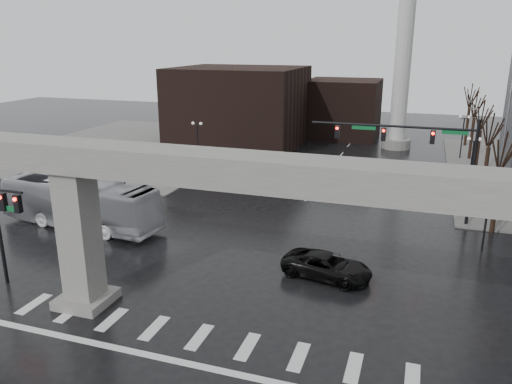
# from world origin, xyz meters

# --- Properties ---
(ground) EXTENTS (160.00, 160.00, 0.00)m
(ground) POSITION_xyz_m (0.00, 0.00, 0.00)
(ground) COLOR black
(ground) RESTS_ON ground
(sidewalk_nw) EXTENTS (28.00, 36.00, 0.15)m
(sidewalk_nw) POSITION_xyz_m (-26.00, 36.00, 0.07)
(sidewalk_nw) COLOR slate
(sidewalk_nw) RESTS_ON ground
(elevated_guideway) EXTENTS (48.00, 2.60, 8.70)m
(elevated_guideway) POSITION_xyz_m (1.26, 0.00, 6.88)
(elevated_guideway) COLOR gray
(elevated_guideway) RESTS_ON ground
(building_far_left) EXTENTS (16.00, 14.00, 10.00)m
(building_far_left) POSITION_xyz_m (-14.00, 42.00, 5.00)
(building_far_left) COLOR black
(building_far_left) RESTS_ON ground
(building_far_mid) EXTENTS (10.00, 10.00, 8.00)m
(building_far_mid) POSITION_xyz_m (-2.00, 52.00, 4.00)
(building_far_mid) COLOR black
(building_far_mid) RESTS_ON ground
(smokestack) EXTENTS (3.60, 3.60, 30.00)m
(smokestack) POSITION_xyz_m (6.00, 46.00, 13.35)
(smokestack) COLOR silver
(smokestack) RESTS_ON ground
(signal_mast_arm) EXTENTS (12.12, 0.43, 8.00)m
(signal_mast_arm) POSITION_xyz_m (8.99, 18.80, 5.83)
(signal_mast_arm) COLOR black
(signal_mast_arm) RESTS_ON ground
(signal_left_pole) EXTENTS (2.30, 0.30, 6.00)m
(signal_left_pole) POSITION_xyz_m (-12.25, 0.50, 4.07)
(signal_left_pole) COLOR black
(signal_left_pole) RESTS_ON ground
(flagpole_assembly) EXTENTS (2.06, 0.12, 12.00)m
(flagpole_assembly) POSITION_xyz_m (15.29, 22.00, 7.53)
(flagpole_assembly) COLOR silver
(flagpole_assembly) RESTS_ON ground
(lamp_right_0) EXTENTS (1.22, 0.32, 5.11)m
(lamp_right_0) POSITION_xyz_m (13.50, 14.00, 3.47)
(lamp_right_0) COLOR black
(lamp_right_0) RESTS_ON ground
(lamp_right_1) EXTENTS (1.22, 0.32, 5.11)m
(lamp_right_1) POSITION_xyz_m (13.50, 28.00, 3.47)
(lamp_right_1) COLOR black
(lamp_right_1) RESTS_ON ground
(lamp_right_2) EXTENTS (1.22, 0.32, 5.11)m
(lamp_right_2) POSITION_xyz_m (13.50, 42.00, 3.47)
(lamp_right_2) COLOR black
(lamp_right_2) RESTS_ON ground
(lamp_left_0) EXTENTS (1.22, 0.32, 5.11)m
(lamp_left_0) POSITION_xyz_m (-13.50, 14.00, 3.47)
(lamp_left_0) COLOR black
(lamp_left_0) RESTS_ON ground
(lamp_left_1) EXTENTS (1.22, 0.32, 5.11)m
(lamp_left_1) POSITION_xyz_m (-13.50, 28.00, 3.47)
(lamp_left_1) COLOR black
(lamp_left_1) RESTS_ON ground
(lamp_left_2) EXTENTS (1.22, 0.32, 5.11)m
(lamp_left_2) POSITION_xyz_m (-13.50, 42.00, 3.47)
(lamp_left_2) COLOR black
(lamp_left_2) RESTS_ON ground
(tree_right_0) EXTENTS (1.09, 1.58, 7.50)m
(tree_right_0) POSITION_xyz_m (14.53, 18.02, 2.79)
(tree_right_0) COLOR black
(tree_right_0) RESTS_ON ground
(tree_right_1) EXTENTS (1.09, 1.61, 7.67)m
(tree_right_1) POSITION_xyz_m (14.53, 26.02, 2.85)
(tree_right_1) COLOR black
(tree_right_1) RESTS_ON ground
(tree_right_2) EXTENTS (1.10, 1.63, 7.85)m
(tree_right_2) POSITION_xyz_m (14.53, 34.02, 2.91)
(tree_right_2) COLOR black
(tree_right_2) RESTS_ON ground
(tree_right_3) EXTENTS (1.11, 1.66, 8.02)m
(tree_right_3) POSITION_xyz_m (14.53, 42.02, 2.98)
(tree_right_3) COLOR black
(tree_right_3) RESTS_ON ground
(tree_right_4) EXTENTS (1.12, 1.69, 8.19)m
(tree_right_4) POSITION_xyz_m (14.53, 50.02, 3.04)
(tree_right_4) COLOR black
(tree_right_4) RESTS_ON ground
(pickup_truck) EXTENTS (5.59, 3.33, 1.46)m
(pickup_truck) POSITION_xyz_m (4.49, 7.00, 0.73)
(pickup_truck) COLOR black
(pickup_truck) RESTS_ON ground
(city_bus) EXTENTS (13.30, 4.46, 3.63)m
(city_bus) POSITION_xyz_m (-14.48, 9.52, 1.82)
(city_bus) COLOR silver
(city_bus) RESTS_ON ground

